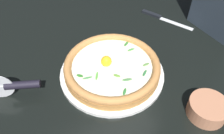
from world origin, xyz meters
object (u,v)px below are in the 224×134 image
pizza_cutter (14,85)px  table_knife (159,17)px  side_bowl (208,109)px  pizza (112,67)px

pizza_cutter → table_knife: size_ratio=0.72×
side_bowl → table_knife: 0.46m
side_bowl → table_knife: (0.18, 0.42, -0.02)m
pizza_cutter → table_knife: 0.61m
pizza_cutter → table_knife: bearing=9.9°
pizza_cutter → table_knife: pizza_cutter is taller
pizza → pizza_cutter: (-0.27, 0.07, 0.01)m
pizza → side_bowl: size_ratio=2.82×
side_bowl → pizza_cutter: size_ratio=0.69×
side_bowl → pizza_cutter: 0.52m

